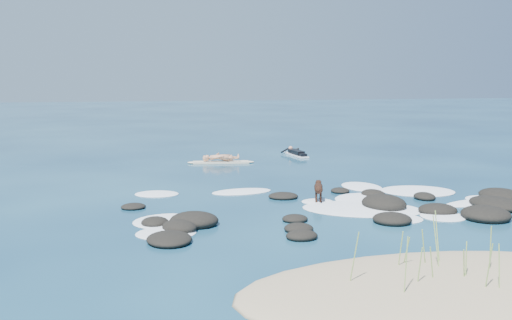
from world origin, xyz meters
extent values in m
plane|color=#0A2642|center=(0.00, 0.00, 0.00)|extent=(160.00, 160.00, 0.00)
ellipsoid|color=#9E8966|center=(0.00, -8.20, 0.00)|extent=(9.00, 4.40, 0.60)
cylinder|color=#84AA52|center=(-0.86, -8.42, 0.56)|extent=(0.08, 0.10, 0.87)
cylinder|color=#84AA52|center=(-1.32, -8.77, 0.72)|extent=(0.13, 0.16, 1.19)
cylinder|color=#84AA52|center=(-0.53, -8.29, 0.54)|extent=(0.16, 0.07, 0.82)
cylinder|color=#84AA52|center=(-0.57, -7.28, 0.50)|extent=(0.06, 0.21, 0.74)
cylinder|color=#84AA52|center=(0.18, -7.23, 0.74)|extent=(0.06, 0.28, 1.23)
cylinder|color=#84AA52|center=(-0.04, -7.57, 0.74)|extent=(0.11, 0.28, 1.22)
cylinder|color=#84AA52|center=(-0.22, -7.39, 0.58)|extent=(0.18, 0.09, 0.91)
cylinder|color=#84AA52|center=(0.51, -8.94, 0.61)|extent=(0.06, 0.19, 0.98)
cylinder|color=#84AA52|center=(-2.06, -8.06, 0.69)|extent=(0.18, 0.11, 1.14)
cylinder|color=#84AA52|center=(-0.77, -7.40, 0.58)|extent=(0.05, 0.16, 0.91)
cylinder|color=#84AA52|center=(0.29, -8.93, 0.64)|extent=(0.10, 0.11, 1.03)
cylinder|color=#84AA52|center=(0.94, -8.01, 0.66)|extent=(0.09, 0.09, 1.08)
cylinder|color=#84AA52|center=(0.23, -8.26, 0.55)|extent=(0.07, 0.12, 0.86)
cylinder|color=#84AA52|center=(0.12, -8.38, 0.51)|extent=(0.16, 0.15, 0.76)
ellipsoid|color=black|center=(1.98, 0.46, 0.08)|extent=(1.06, 1.17, 0.33)
ellipsoid|color=black|center=(4.02, -3.21, 0.13)|extent=(1.90, 1.94, 0.50)
ellipsoid|color=black|center=(-1.86, -3.42, 0.07)|extent=(0.84, 0.82, 0.28)
ellipsoid|color=black|center=(2.94, -2.32, 0.10)|extent=(1.43, 1.30, 0.41)
ellipsoid|color=black|center=(-4.63, -2.16, 0.12)|extent=(1.80, 1.73, 0.49)
ellipsoid|color=black|center=(6.23, -0.75, 0.11)|extent=(1.54, 1.75, 0.45)
ellipsoid|color=black|center=(1.07, 1.37, 0.06)|extent=(0.91, 0.91, 0.23)
ellipsoid|color=black|center=(3.57, -0.28, 0.07)|extent=(0.86, 1.02, 0.30)
ellipsoid|color=black|center=(-1.67, -2.33, 0.06)|extent=(0.92, 0.88, 0.25)
ellipsoid|color=black|center=(-6.37, 0.28, 0.05)|extent=(0.88, 0.83, 0.21)
ellipsoid|color=black|center=(-1.23, 0.83, 0.07)|extent=(1.17, 1.04, 0.26)
ellipsoid|color=black|center=(-5.09, -2.70, 0.10)|extent=(1.31, 1.41, 0.39)
ellipsoid|color=black|center=(1.61, -1.28, 0.14)|extent=(1.71, 1.87, 0.57)
ellipsoid|color=black|center=(5.23, -1.91, 0.11)|extent=(1.68, 2.05, 0.43)
ellipsoid|color=black|center=(-1.98, -4.15, 0.07)|extent=(0.95, 0.84, 0.30)
ellipsoid|color=black|center=(-5.42, -3.79, 0.08)|extent=(1.35, 1.49, 0.32)
ellipsoid|color=black|center=(-5.74, -1.98, 0.08)|extent=(1.00, 1.02, 0.31)
ellipsoid|color=black|center=(1.07, -3.07, 0.09)|extent=(1.34, 1.31, 0.38)
ellipsoid|color=white|center=(2.88, -2.74, 0.01)|extent=(1.64, 1.63, 0.12)
ellipsoid|color=white|center=(-5.47, -2.95, 0.01)|extent=(1.68, 1.42, 0.12)
ellipsoid|color=white|center=(5.28, -1.18, 0.01)|extent=(3.45, 1.69, 0.12)
ellipsoid|color=white|center=(6.04, -0.82, 0.01)|extent=(1.58, 1.23, 0.12)
ellipsoid|color=white|center=(2.23, 2.17, 0.01)|extent=(1.61, 2.14, 0.12)
ellipsoid|color=white|center=(1.57, 0.02, 0.01)|extent=(2.76, 2.62, 0.12)
ellipsoid|color=white|center=(1.57, -2.77, 0.01)|extent=(1.33, 1.32, 0.12)
ellipsoid|color=white|center=(3.96, 0.97, 0.01)|extent=(3.16, 2.71, 0.12)
ellipsoid|color=white|center=(5.68, -0.86, 0.01)|extent=(1.93, 1.81, 0.12)
ellipsoid|color=white|center=(-5.36, -1.66, 0.01)|extent=(2.19, 2.03, 0.12)
ellipsoid|color=white|center=(0.84, -1.31, 0.01)|extent=(4.41, 3.50, 0.12)
ellipsoid|color=white|center=(-2.47, 2.15, 0.01)|extent=(2.41, 1.46, 0.12)
ellipsoid|color=white|center=(-5.56, 2.35, 0.01)|extent=(1.85, 1.58, 0.12)
ellipsoid|color=white|center=(-0.24, -0.01, 0.01)|extent=(1.10, 0.90, 0.12)
cube|color=beige|center=(-2.25, 9.24, 0.05)|extent=(2.77, 0.89, 0.09)
ellipsoid|color=beige|center=(-0.89, 9.08, 0.05)|extent=(0.58, 0.37, 0.10)
ellipsoid|color=beige|center=(-3.60, 9.41, 0.05)|extent=(0.58, 0.37, 0.10)
imported|color=tan|center=(-2.25, 9.24, 0.98)|extent=(0.50, 0.69, 1.77)
cube|color=white|center=(2.07, 11.01, 0.05)|extent=(0.81, 2.26, 0.08)
ellipsoid|color=white|center=(1.92, 12.11, 0.05)|extent=(0.33, 0.52, 0.08)
cube|color=black|center=(2.07, 11.01, 0.20)|extent=(0.59, 1.40, 0.22)
sphere|color=tan|center=(1.96, 11.79, 0.32)|extent=(0.26, 0.26, 0.23)
cylinder|color=black|center=(1.66, 11.90, 0.19)|extent=(0.52, 0.36, 0.25)
cylinder|color=black|center=(2.22, 11.98, 0.19)|extent=(0.56, 0.23, 0.25)
cube|color=black|center=(2.18, 10.27, 0.16)|extent=(0.42, 0.60, 0.14)
cylinder|color=black|center=(-0.24, -0.11, 0.49)|extent=(0.43, 0.64, 0.28)
sphere|color=black|center=(-0.16, 0.14, 0.49)|extent=(0.37, 0.37, 0.29)
sphere|color=black|center=(-0.31, -0.36, 0.49)|extent=(0.33, 0.33, 0.27)
sphere|color=black|center=(-0.12, 0.31, 0.59)|extent=(0.26, 0.26, 0.21)
cone|color=black|center=(-0.08, 0.43, 0.58)|extent=(0.14, 0.16, 0.11)
cone|color=black|center=(-0.17, 0.31, 0.68)|extent=(0.11, 0.10, 0.10)
cone|color=black|center=(-0.07, 0.28, 0.68)|extent=(0.11, 0.10, 0.10)
cylinder|color=black|center=(-0.25, 0.11, 0.19)|extent=(0.09, 0.09, 0.38)
cylinder|color=black|center=(-0.11, 0.06, 0.19)|extent=(0.09, 0.09, 0.38)
cylinder|color=black|center=(-0.37, -0.28, 0.19)|extent=(0.09, 0.09, 0.38)
cylinder|color=black|center=(-0.22, -0.32, 0.19)|extent=(0.09, 0.09, 0.38)
cylinder|color=black|center=(-0.35, -0.48, 0.54)|extent=(0.13, 0.28, 0.16)
camera|label=1|loc=(-6.06, -18.16, 4.24)|focal=40.00mm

